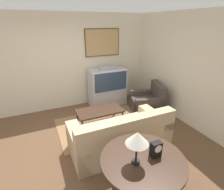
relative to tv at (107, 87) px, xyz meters
name	(u,v)px	position (x,y,z in m)	size (l,w,h in m)	color
ground_plane	(88,146)	(-1.20, -1.74, -0.58)	(12.00, 12.00, 0.00)	brown
wall_back	(64,63)	(-1.18, 0.39, 0.77)	(12.00, 0.10, 2.70)	beige
wall_right	(190,71)	(1.43, -1.74, 0.77)	(0.06, 12.00, 2.70)	beige
area_rug	(103,124)	(-0.60, -1.09, -0.58)	(2.20, 1.51, 0.01)	#99704C
tv	(107,87)	(0.00, 0.00, 0.00)	(1.11, 0.57, 1.23)	#B7B7BC
couch	(120,136)	(-0.61, -2.11, -0.27)	(1.95, 0.94, 0.89)	#CCB289
armchair	(148,103)	(0.85, -0.96, -0.30)	(1.04, 1.05, 0.86)	#473D38
coffee_table	(100,111)	(-0.65, -1.02, -0.23)	(1.14, 0.60, 0.40)	#3D2619
console_table	(143,163)	(-0.85, -3.22, 0.12)	(1.13, 1.13, 0.77)	#3D2619
table_lamp	(137,139)	(-0.98, -3.24, 0.56)	(0.29, 0.29, 0.46)	black
mantel_clock	(156,149)	(-0.68, -3.24, 0.30)	(0.15, 0.10, 0.22)	black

